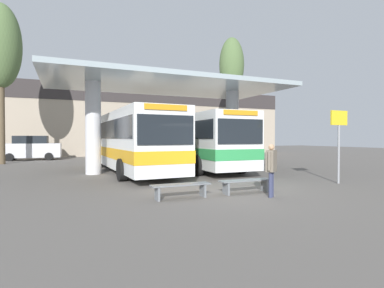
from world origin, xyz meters
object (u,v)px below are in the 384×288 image
Objects in this scene: poplar_tree_behind_right at (1,47)px; waiting_bench_mid_platform at (181,187)px; parked_car_street at (31,148)px; transit_bus_center_bay at (196,140)px; info_sign_platform at (339,132)px; waiting_bench_near_pillar at (246,183)px; transit_bus_left_bay at (130,140)px; pedestrian_waiting at (271,165)px; poplar_tree_behind_left at (232,66)px.

waiting_bench_mid_platform is at bearing -65.86° from poplar_tree_behind_right.
parked_car_street is at bearing 67.02° from poplar_tree_behind_right.
info_sign_platform is (3.04, -7.73, 0.37)m from transit_bus_center_bay.
waiting_bench_near_pillar is (-1.72, -8.07, -1.43)m from transit_bus_center_bay.
waiting_bench_mid_platform is 0.40× the size of parked_car_street.
pedestrian_waiting is at bearing 104.05° from transit_bus_left_bay.
transit_bus_left_bay is 2.47× the size of parked_car_street.
transit_bus_left_bay is 6.06× the size of waiting_bench_near_pillar.
parked_car_street is at bearing -49.64° from transit_bus_center_bay.
transit_bus_left_bay is at bearing 132.11° from info_sign_platform.
transit_bus_left_bay reaches higher than waiting_bench_mid_platform.
transit_bus_left_bay is 7.00× the size of pedestrian_waiting.
waiting_bench_near_pillar is 20.91m from poplar_tree_behind_right.
poplar_tree_behind_right is at bearing 176.51° from poplar_tree_behind_left.
waiting_bench_near_pillar is at bearing -0.00° from waiting_bench_mid_platform.
transit_bus_center_bay is 5.50× the size of waiting_bench_mid_platform.
poplar_tree_behind_left reaches higher than parked_car_street.
info_sign_platform is 0.26× the size of poplar_tree_behind_right.
transit_bus_center_bay is at bearing -36.49° from poplar_tree_behind_right.
transit_bus_left_bay is at bearing -0.45° from transit_bus_center_bay.
poplar_tree_behind_right is at bearing 114.14° from waiting_bench_mid_platform.
pedestrian_waiting is (2.65, -9.09, -0.76)m from transit_bus_left_bay.
waiting_bench_near_pillar is 21.88m from parked_car_street.
info_sign_platform is at bearing 4.12° from waiting_bench_near_pillar.
transit_bus_left_bay is 3.91× the size of info_sign_platform.
info_sign_platform is 16.89m from poplar_tree_behind_left.
info_sign_platform is at bearing -104.35° from poplar_tree_behind_left.
info_sign_platform reaches higher than waiting_bench_mid_platform.
transit_bus_center_bay is 2.18× the size of parked_car_street.
parked_car_street is at bearing 112.29° from waiting_bench_near_pillar.
parked_car_street reaches higher than waiting_bench_near_pillar.
parked_car_street is (-10.01, 12.17, -0.77)m from transit_bus_center_bay.
transit_bus_left_bay reaches higher than transit_bus_center_bay.
transit_bus_left_bay is at bearing 69.74° from pedestrian_waiting.
info_sign_platform is at bearing -48.12° from poplar_tree_behind_right.
transit_bus_left_bay is 13.10m from poplar_tree_behind_right.
poplar_tree_behind_left reaches higher than transit_bus_left_bay.
waiting_bench_mid_platform is 2.95m from pedestrian_waiting.
waiting_bench_near_pillar is at bearing -64.37° from parked_car_street.
info_sign_platform is 1.79× the size of pedestrian_waiting.
waiting_bench_near_pillar is 0.17× the size of poplar_tree_behind_left.
poplar_tree_behind_left reaches higher than pedestrian_waiting.
pedestrian_waiting is (-1.38, -8.99, -0.75)m from transit_bus_center_bay.
waiting_bench_near_pillar is at bearing -59.38° from poplar_tree_behind_right.
parked_car_street is at bearing 164.32° from poplar_tree_behind_left.
waiting_bench_near_pillar is 19.53m from poplar_tree_behind_left.
transit_bus_left_bay is 14.80m from poplar_tree_behind_left.
poplar_tree_behind_left is (3.87, 15.14, 6.40)m from info_sign_platform.
info_sign_platform is 4.73m from pedestrian_waiting.
transit_bus_left_bay is at bearing 105.82° from waiting_bench_near_pillar.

